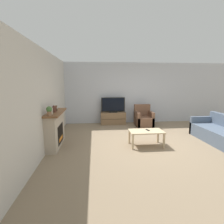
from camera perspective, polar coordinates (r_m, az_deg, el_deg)
The scene contains 13 objects.
ground_plane at distance 5.72m, azimuth 11.68°, elevation -9.31°, with size 24.00×24.00×0.00m, color #89755B.
wall_back at distance 8.01m, azimuth 6.29°, elevation 6.15°, with size 12.00×0.06×2.70m.
wall_left at distance 5.34m, azimuth -20.07°, elevation 3.78°, with size 0.06×12.00×2.70m.
fireplace at distance 5.33m, azimuth -18.02°, elevation -5.17°, with size 0.40×1.45×1.02m.
mantel_vase_left at distance 4.79m, azimuth -19.28°, elevation 0.37°, with size 0.09×0.09×0.20m.
mantel_vase_centre_left at distance 5.10m, azimuth -18.44°, elevation 0.88°, with size 0.12×0.12×0.19m.
mantel_clock at distance 5.35m, azimuth -17.84°, elevation 1.20°, with size 0.08×0.11×0.15m.
potted_plant at distance 4.61m, azimuth -19.82°, elevation 0.49°, with size 0.14×0.14×0.23m.
tv_stand at distance 7.75m, azimuth 0.37°, elevation -2.03°, with size 1.09×0.43×0.53m.
tv at distance 7.65m, azimuth 0.37°, elevation 2.18°, with size 1.03×0.18×0.66m.
armchair at distance 7.57m, azimuth 10.25°, elevation -2.28°, with size 0.70×0.76×0.89m.
coffee_table at distance 5.21m, azimuth 11.12°, elevation -6.67°, with size 0.98×0.56×0.45m.
remote at distance 5.24m, azimuth 11.56°, elevation -5.78°, with size 0.09×0.15×0.02m.
Camera 1 is at (-1.67, -5.15, 1.86)m, focal length 28.00 mm.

